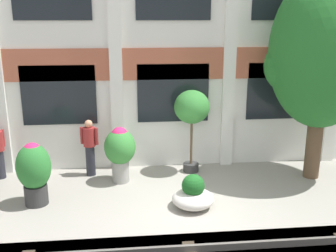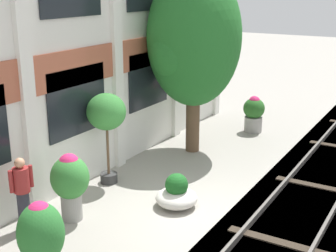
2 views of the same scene
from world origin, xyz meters
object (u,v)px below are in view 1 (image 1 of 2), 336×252
(potted_plant_low_pan, at_px, (192,110))
(potted_plant_glazed_jar, at_px, (34,170))
(potted_plant_ribbed_drum, at_px, (120,149))
(resident_by_doorway, at_px, (90,146))
(potted_plant_wide_bowl, at_px, (193,195))
(broadleaf_tree, at_px, (323,54))

(potted_plant_low_pan, distance_m, potted_plant_glazed_jar, 4.50)
(potted_plant_ribbed_drum, bearing_deg, resident_by_doorway, 147.27)
(potted_plant_wide_bowl, distance_m, potted_plant_glazed_jar, 3.83)
(broadleaf_tree, height_order, resident_by_doorway, broadleaf_tree)
(potted_plant_ribbed_drum, bearing_deg, potted_plant_glazed_jar, -150.11)
(potted_plant_low_pan, bearing_deg, potted_plant_wide_bowl, -97.79)
(potted_plant_ribbed_drum, relative_size, resident_by_doorway, 0.95)
(broadleaf_tree, distance_m, potted_plant_low_pan, 3.77)
(resident_by_doorway, bearing_deg, broadleaf_tree, 100.58)
(potted_plant_wide_bowl, height_order, potted_plant_low_pan, potted_plant_low_pan)
(resident_by_doorway, bearing_deg, potted_plant_glazed_jar, -16.56)
(potted_plant_ribbed_drum, relative_size, potted_plant_glazed_jar, 1.00)
(potted_plant_low_pan, bearing_deg, potted_plant_glazed_jar, -157.27)
(potted_plant_wide_bowl, xyz_separation_m, resident_by_doorway, (-2.59, 2.25, 0.57))
(potted_plant_wide_bowl, distance_m, potted_plant_low_pan, 2.74)
(potted_plant_ribbed_drum, bearing_deg, broadleaf_tree, -2.14)
(broadleaf_tree, relative_size, resident_by_doorway, 3.44)
(potted_plant_wide_bowl, relative_size, potted_plant_glazed_jar, 0.64)
(broadleaf_tree, height_order, potted_plant_wide_bowl, broadleaf_tree)
(potted_plant_ribbed_drum, height_order, potted_plant_low_pan, potted_plant_low_pan)
(potted_plant_low_pan, bearing_deg, resident_by_doorway, 179.75)
(potted_plant_wide_bowl, bearing_deg, potted_plant_low_pan, 82.21)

